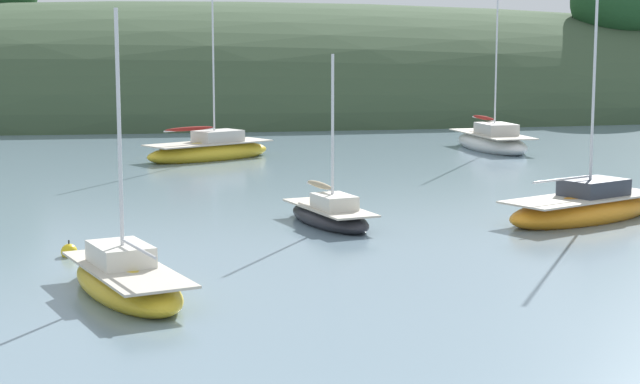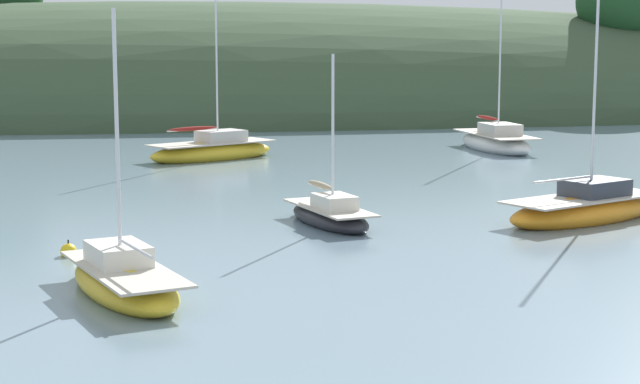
% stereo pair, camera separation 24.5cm
% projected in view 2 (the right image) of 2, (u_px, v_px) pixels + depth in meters
% --- Properties ---
extents(far_shoreline_hill, '(150.00, 36.00, 21.64)m').
position_uv_depth(far_shoreline_hill, '(212.00, 112.00, 82.53)').
color(far_shoreline_hill, '#384C33').
rests_on(far_shoreline_hill, ground).
extents(sailboat_navy_dinghy, '(3.41, 5.64, 6.65)m').
position_uv_depth(sailboat_navy_dinghy, '(124.00, 280.00, 23.44)').
color(sailboat_navy_dinghy, gold).
rests_on(sailboat_navy_dinghy, ground).
extents(sailboat_blue_center, '(2.68, 4.87, 5.50)m').
position_uv_depth(sailboat_blue_center, '(330.00, 215.00, 32.40)').
color(sailboat_blue_center, '#232328').
rests_on(sailboat_blue_center, ground).
extents(sailboat_red_portside, '(2.92, 7.42, 10.09)m').
position_uv_depth(sailboat_red_portside, '(496.00, 142.00, 54.52)').
color(sailboat_red_portside, white).
rests_on(sailboat_red_portside, ground).
extents(sailboat_yellow_far, '(6.69, 4.78, 8.50)m').
position_uv_depth(sailboat_yellow_far, '(585.00, 209.00, 33.13)').
color(sailboat_yellow_far, orange).
rests_on(sailboat_yellow_far, ground).
extents(sailboat_black_sloop, '(7.09, 5.52, 9.31)m').
position_uv_depth(sailboat_black_sloop, '(213.00, 150.00, 50.39)').
color(sailboat_black_sloop, gold).
rests_on(sailboat_black_sloop, ground).
extents(mooring_buoy_channel, '(0.44, 0.44, 0.54)m').
position_uv_depth(mooring_buoy_channel, '(69.00, 251.00, 27.71)').
color(mooring_buoy_channel, yellow).
rests_on(mooring_buoy_channel, ground).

